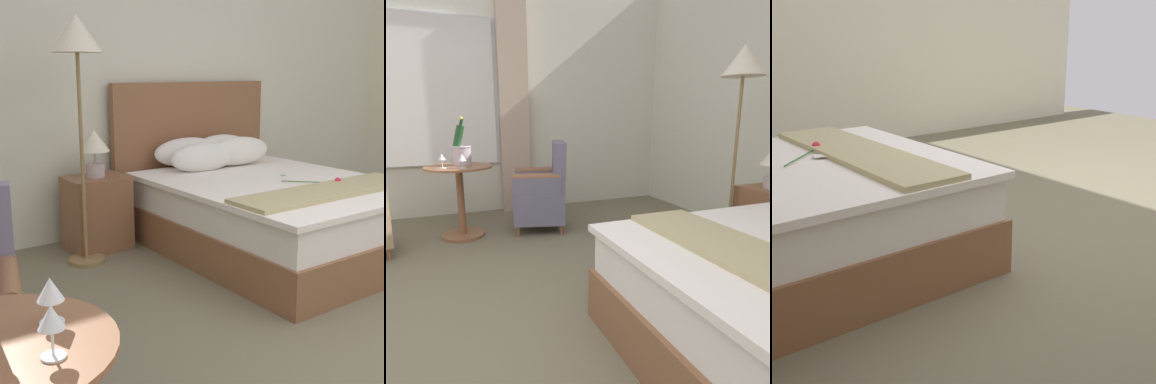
% 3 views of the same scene
% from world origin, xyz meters
% --- Properties ---
extents(wall_headboard_side, '(6.30, 0.12, 3.07)m').
position_xyz_m(wall_headboard_side, '(0.00, 3.29, 1.53)').
color(wall_headboard_side, silver).
rests_on(wall_headboard_side, ground).
extents(bed, '(1.65, 2.17, 1.31)m').
position_xyz_m(bed, '(0.43, 2.17, 0.35)').
color(bed, brown).
rests_on(bed, ground).
extents(nightstand, '(0.49, 0.38, 0.59)m').
position_xyz_m(nightstand, '(-0.69, 2.89, 0.30)').
color(nightstand, brown).
rests_on(nightstand, ground).
extents(bedside_lamp, '(0.24, 0.24, 0.37)m').
position_xyz_m(bedside_lamp, '(-0.69, 2.89, 0.84)').
color(bedside_lamp, '#B9AAAC').
rests_on(bedside_lamp, nightstand).
extents(floor_lamp_brass, '(0.35, 0.35, 1.79)m').
position_xyz_m(floor_lamp_brass, '(-0.90, 2.65, 1.53)').
color(floor_lamp_brass, olive).
rests_on(floor_lamp_brass, ground).
extents(wine_glass_near_bucket, '(0.07, 0.07, 0.14)m').
position_xyz_m(wine_glass_near_bucket, '(-2.06, 0.24, 0.83)').
color(wine_glass_near_bucket, white).
rests_on(wine_glass_near_bucket, side_table_round).
extents(wine_glass_near_edge, '(0.08, 0.08, 0.14)m').
position_xyz_m(wine_glass_near_edge, '(-1.99, 0.42, 0.82)').
color(wine_glass_near_edge, white).
rests_on(wine_glass_near_edge, side_table_round).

